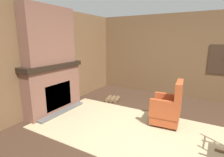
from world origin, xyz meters
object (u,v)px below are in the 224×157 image
armchair (168,109)px  oil_lamp_vase (39,61)px  storage_case (68,59)px  firewood_stack (113,99)px  decorative_plate_on_mantel (51,57)px

armchair → oil_lamp_vase: 3.02m
armchair → storage_case: 2.85m
firewood_stack → armchair: bearing=-21.6°
armchair → oil_lamp_vase: bearing=15.1°
firewood_stack → storage_case: 1.73m
oil_lamp_vase → decorative_plate_on_mantel: (-0.02, 0.35, 0.05)m
firewood_stack → oil_lamp_vase: size_ratio=1.65×
oil_lamp_vase → decorative_plate_on_mantel: size_ratio=0.89×
armchair → oil_lamp_vase: size_ratio=3.66×
armchair → decorative_plate_on_mantel: (-2.72, -0.63, 1.00)m
armchair → firewood_stack: (-1.74, 0.69, -0.30)m
oil_lamp_vase → storage_case: (0.00, 0.90, -0.04)m
firewood_stack → decorative_plate_on_mantel: size_ratio=1.47×
oil_lamp_vase → decorative_plate_on_mantel: bearing=93.3°
armchair → decorative_plate_on_mantel: bearing=8.2°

